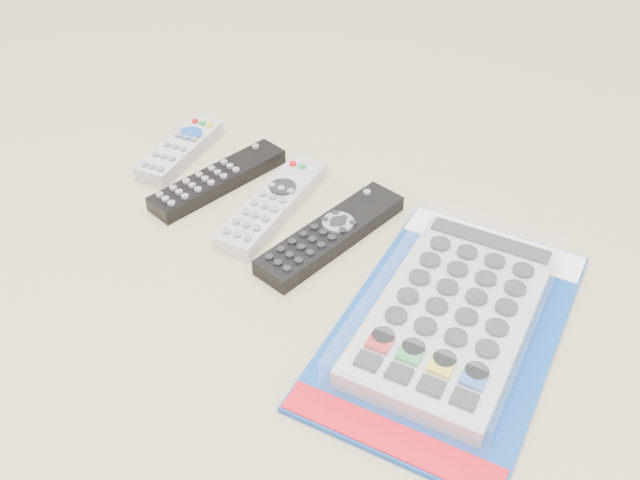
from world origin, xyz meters
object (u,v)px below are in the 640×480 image
Objects in this scene: remote_silver_dvd at (273,204)px; remote_large_black at (331,234)px; remote_slim_black at (218,179)px; jumbo_remote_packaged at (453,312)px; remote_small_grey at (180,150)px.

remote_silver_dvd is 0.09m from remote_large_black.
remote_slim_black is 0.35m from jumbo_remote_packaged.
remote_slim_black is 0.09m from remote_silver_dvd.
jumbo_remote_packaged is at bearing -19.34° from remote_small_grey.
remote_large_black is 0.58× the size of jumbo_remote_packaged.
remote_small_grey is 0.09m from remote_slim_black.
remote_silver_dvd is 0.55× the size of jumbo_remote_packaged.
remote_silver_dvd is 0.94× the size of remote_large_black.
remote_large_black is at bearing -16.80° from remote_small_grey.
remote_slim_black and remote_large_black have the same top height.
remote_silver_dvd is at bearing 9.39° from remote_slim_black.
remote_silver_dvd is 0.26m from jumbo_remote_packaged.
remote_large_black is (0.26, -0.03, -0.00)m from remote_small_grey.
jumbo_remote_packaged is at bearing -4.81° from remote_large_black.
remote_small_grey is 0.43m from jumbo_remote_packaged.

